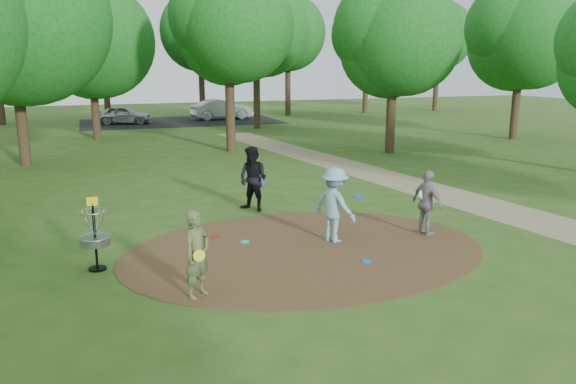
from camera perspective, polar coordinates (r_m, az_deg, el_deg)
name	(u,v)px	position (r m, az deg, el deg)	size (l,w,h in m)	color
ground	(306,250)	(12.85, 1.81, -5.92)	(100.00, 100.00, 0.00)	#2D5119
dirt_clearing	(306,250)	(12.85, 1.81, -5.88)	(8.40, 8.40, 0.02)	#47301C
footpath	(484,206)	(17.74, 19.26, -1.31)	(2.00, 40.00, 0.01)	#8C7A5B
parking_lot	(181,121)	(42.02, -10.80, 7.06)	(14.00, 8.00, 0.01)	black
player_observer_with_disc	(197,254)	(10.25, -9.22, -6.26)	(0.70, 0.68, 1.62)	#526339
player_throwing_with_disc	(335,205)	(13.25, 4.75, -1.33)	(1.31, 1.33, 1.79)	#81ABC0
player_walking_with_disc	(253,179)	(16.05, -3.56, 1.33)	(1.11, 1.14, 1.86)	black
player_waiting_with_disc	(427,203)	(14.12, 13.96, -1.11)	(0.57, 1.02, 1.64)	gray
disc_ground_cyan	(245,242)	(13.38, -4.41, -5.06)	(0.22, 0.22, 0.02)	#19CFB7
disc_ground_blue	(367,261)	(12.18, 8.00, -6.99)	(0.22, 0.22, 0.02)	blue
disc_ground_red	(216,237)	(13.80, -7.37, -4.56)	(0.22, 0.22, 0.02)	red
car_left	(123,115)	(41.10, -16.38, 7.53)	(1.52, 3.77, 1.29)	#B2B4BA
car_right	(222,109)	(43.02, -6.72, 8.33)	(1.60, 4.58, 1.51)	#B9BAC1
disc_golf_basket	(94,229)	(12.06, -19.07, -3.56)	(0.63, 0.63, 1.54)	black
tree_ring	(218,35)	(22.73, -7.12, 15.55)	(37.20, 45.09, 9.14)	#332316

